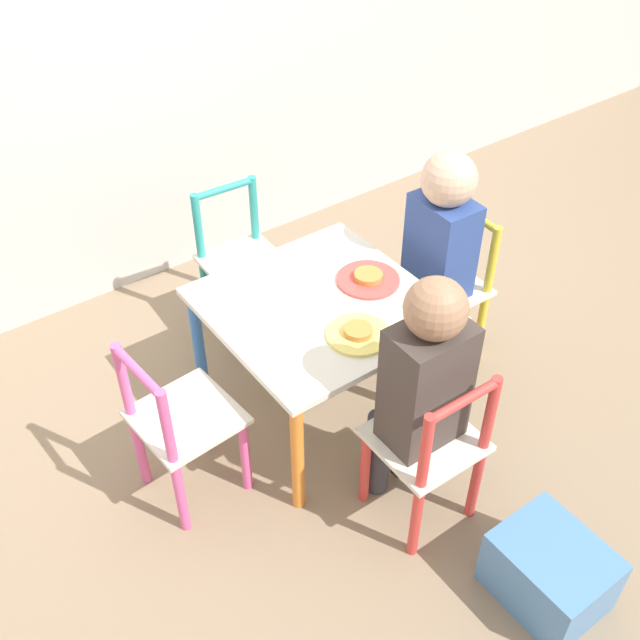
{
  "coord_description": "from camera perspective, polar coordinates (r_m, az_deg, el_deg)",
  "views": [
    {
      "loc": [
        -0.98,
        -1.35,
        1.77
      ],
      "look_at": [
        0.0,
        0.0,
        0.36
      ],
      "focal_mm": 42.0,
      "sensor_mm": 36.0,
      "label": 1
    }
  ],
  "objects": [
    {
      "name": "child_right",
      "position": [
        2.34,
        8.9,
        5.75
      ],
      "size": [
        0.22,
        0.2,
        0.77
      ],
      "rotation": [
        0.0,
        0.0,
        -1.61
      ],
      "color": "#38383D",
      "rests_on": "ground_plane"
    },
    {
      "name": "plate_front",
      "position": [
        2.03,
        2.93,
        -1.04
      ],
      "size": [
        0.18,
        0.18,
        0.03
      ],
      "color": "#EADB66",
      "rests_on": "kids_table"
    },
    {
      "name": "child_front",
      "position": [
        1.87,
        7.71,
        -4.7
      ],
      "size": [
        0.2,
        0.21,
        0.78
      ],
      "rotation": [
        0.0,
        0.0,
        -3.16
      ],
      "color": "#38383D",
      "rests_on": "ground_plane"
    },
    {
      "name": "kids_table",
      "position": [
        2.18,
        0.0,
        0.13
      ],
      "size": [
        0.61,
        0.61,
        0.43
      ],
      "color": "silver",
      "rests_on": "ground_plane"
    },
    {
      "name": "ground_plane",
      "position": [
        2.43,
        0.0,
        -6.54
      ],
      "size": [
        6.0,
        6.0,
        0.0
      ],
      "primitive_type": "plane",
      "color": "#8C755B"
    },
    {
      "name": "chair_red",
      "position": [
        1.99,
        8.36,
        -9.77
      ],
      "size": [
        0.26,
        0.26,
        0.53
      ],
      "rotation": [
        0.0,
        0.0,
        -3.16
      ],
      "color": "silver",
      "rests_on": "ground_plane"
    },
    {
      "name": "storage_bin",
      "position": [
        2.04,
        17.09,
        -17.87
      ],
      "size": [
        0.22,
        0.27,
        0.19
      ],
      "color": "#4C7FB7",
      "rests_on": "ground_plane"
    },
    {
      "name": "chair_teal",
      "position": [
        2.59,
        -6.03,
        4.23
      ],
      "size": [
        0.27,
        0.27,
        0.53
      ],
      "rotation": [
        0.0,
        0.0,
        -0.05
      ],
      "color": "silver",
      "rests_on": "ground_plane"
    },
    {
      "name": "chair_pink",
      "position": [
        2.06,
        -10.63,
        -7.95
      ],
      "size": [
        0.28,
        0.28,
        0.53
      ],
      "rotation": [
        0.0,
        0.0,
        -4.63
      ],
      "color": "silver",
      "rests_on": "ground_plane"
    },
    {
      "name": "plate_right",
      "position": [
        2.22,
        3.69,
        3.16
      ],
      "size": [
        0.19,
        0.19,
        0.03
      ],
      "color": "#E54C47",
      "rests_on": "kids_table"
    },
    {
      "name": "chair_yellow",
      "position": [
        2.5,
        9.48,
        2.33
      ],
      "size": [
        0.27,
        0.27,
        0.53
      ],
      "rotation": [
        0.0,
        0.0,
        -1.61
      ],
      "color": "silver",
      "rests_on": "ground_plane"
    }
  ]
}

